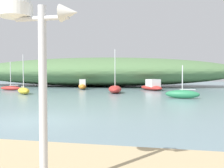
% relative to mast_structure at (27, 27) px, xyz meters
% --- Properties ---
extents(ground_plane, '(120.00, 120.00, 0.00)m').
position_rel_mast_structure_xyz_m(ground_plane, '(-3.45, 6.08, -2.66)').
color(ground_plane, gray).
extents(distant_hill, '(45.57, 15.59, 4.67)m').
position_rel_mast_structure_xyz_m(distant_hill, '(-8.81, 36.32, -0.32)').
color(distant_hill, '#517547').
rests_on(distant_hill, ground).
extents(mast_structure, '(1.19, 0.48, 3.01)m').
position_rel_mast_structure_xyz_m(mast_structure, '(0.00, 0.00, 0.00)').
color(mast_structure, silver).
rests_on(mast_structure, beach_sand).
extents(sailboat_outer_mooring, '(1.99, 3.83, 4.55)m').
position_rel_mast_structure_xyz_m(sailboat_outer_mooring, '(-2.72, 21.86, -2.26)').
color(sailboat_outer_mooring, '#B72D28').
rests_on(sailboat_outer_mooring, ground).
extents(motorboat_centre_water, '(3.62, 4.49, 1.35)m').
position_rel_mast_structure_xyz_m(motorboat_centre_water, '(0.91, 26.96, -2.18)').
color(motorboat_centre_water, '#B72D28').
rests_on(motorboat_centre_water, ground).
extents(sailboat_by_sandbar, '(2.69, 2.83, 3.90)m').
position_rel_mast_structure_xyz_m(sailboat_by_sandbar, '(-11.41, 18.81, -2.32)').
color(sailboat_by_sandbar, gold).
rests_on(sailboat_by_sandbar, ground).
extents(sailboat_far_right, '(2.74, 0.80, 3.49)m').
position_rel_mast_structure_xyz_m(sailboat_far_right, '(-15.93, 23.49, -2.38)').
color(sailboat_far_right, '#B72D28').
rests_on(sailboat_far_right, ground).
extents(motorboat_near_shore, '(1.96, 3.32, 1.30)m').
position_rel_mast_structure_xyz_m(motorboat_near_shore, '(-8.01, 27.13, -2.16)').
color(motorboat_near_shore, orange).
rests_on(motorboat_near_shore, ground).
extents(sailboat_inner_mooring, '(2.82, 1.34, 2.68)m').
position_rel_mast_structure_xyz_m(sailboat_inner_mooring, '(3.68, 17.17, -2.31)').
color(sailboat_inner_mooring, '#287A4C').
rests_on(sailboat_inner_mooring, ground).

